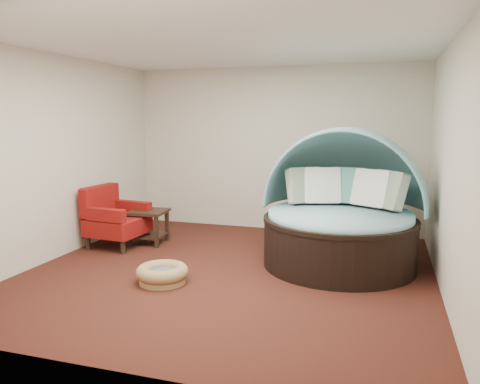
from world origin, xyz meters
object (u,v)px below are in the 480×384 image
(canopy_daybed, at_px, (342,201))
(side_table, at_px, (149,222))
(pet_basket, at_px, (162,274))
(red_armchair, at_px, (114,219))

(canopy_daybed, distance_m, side_table, 3.00)
(canopy_daybed, bearing_deg, side_table, -177.62)
(canopy_daybed, distance_m, pet_basket, 2.51)
(canopy_daybed, bearing_deg, pet_basket, -138.81)
(red_armchair, bearing_deg, canopy_daybed, 7.32)
(pet_basket, relative_size, red_armchair, 0.76)
(canopy_daybed, xyz_separation_m, side_table, (-2.95, 0.14, -0.51))
(canopy_daybed, bearing_deg, red_armchair, -172.26)
(canopy_daybed, relative_size, red_armchair, 2.45)
(pet_basket, distance_m, red_armchair, 1.93)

